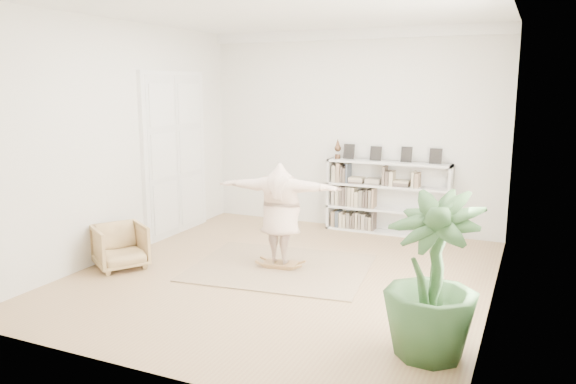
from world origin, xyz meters
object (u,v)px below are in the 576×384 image
at_px(bookshelf, 387,198).
at_px(houseplant, 432,276).
at_px(armchair, 120,246).
at_px(rocker_board, 281,264).
at_px(person, 280,211).

bearing_deg(bookshelf, houseplant, -70.53).
bearing_deg(armchair, bookshelf, -7.79).
relative_size(armchair, rocker_board, 1.38).
relative_size(bookshelf, rocker_board, 4.30).
bearing_deg(houseplant, rocker_board, 143.46).
bearing_deg(bookshelf, rocker_board, -109.31).
height_order(person, houseplant, houseplant).
distance_m(bookshelf, houseplant, 4.67).
bearing_deg(armchair, houseplant, -67.84).
height_order(bookshelf, armchair, bookshelf).
bearing_deg(person, houseplant, 136.78).
bearing_deg(rocker_board, bookshelf, 64.00).
distance_m(bookshelf, rocker_board, 2.79).
bearing_deg(armchair, rocker_board, -33.35).
bearing_deg(person, armchair, 16.82).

